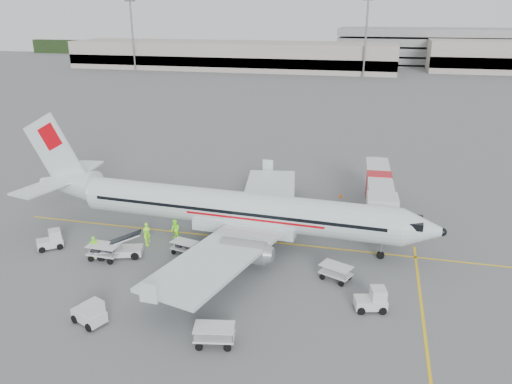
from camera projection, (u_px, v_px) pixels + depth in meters
ground at (251, 240)px, 44.09m from camera, size 360.00×360.00×0.00m
stripe_lead at (251, 240)px, 44.09m from camera, size 44.00×0.20×0.01m
stripe_cross at (422, 311)px, 33.68m from camera, size 0.20×20.00×0.01m
terminal_west at (231, 55)px, 170.05m from camera, size 110.00×22.00×9.00m
parking_garage at (425, 45)px, 182.10m from camera, size 62.00×24.00×14.00m
treeline at (357, 52)px, 202.72m from camera, size 300.00×3.00×6.00m
mast_west at (133, 36)px, 163.55m from camera, size 3.20×1.20×22.00m
mast_center at (366, 39)px, 146.86m from camera, size 3.20×1.20×22.00m
aircraft at (236, 186)px, 42.34m from camera, size 38.02×30.49×10.10m
jet_bridge at (378, 194)px, 49.10m from camera, size 3.87×16.08×4.18m
belt_loader at (119, 241)px, 40.72m from camera, size 5.30×3.31×2.69m
tug_fore at (371, 299)px, 33.57m from camera, size 2.35×1.69×1.63m
tug_mid at (89, 311)px, 32.14m from camera, size 2.53×2.03×1.71m
tug_aft at (49, 240)px, 42.26m from camera, size 2.36×2.24×1.61m
cart_loaded_a at (185, 247)px, 41.44m from camera, size 2.37×1.71×1.11m
cart_loaded_b at (104, 252)px, 40.42m from camera, size 2.58×1.59×1.32m
cart_empty_a at (214, 335)px, 30.12m from camera, size 2.67×1.88×1.27m
cart_empty_b at (336, 273)px, 37.39m from camera, size 2.66×2.18×1.20m
cone_nose at (411, 237)px, 43.99m from camera, size 0.38×0.38×0.62m
cone_port at (341, 195)px, 53.97m from camera, size 0.39×0.39×0.63m
crew_a at (147, 232)px, 43.43m from camera, size 0.75×0.61×1.78m
crew_b at (175, 230)px, 43.85m from camera, size 1.14×1.11×1.86m
crew_c at (147, 236)px, 42.72m from camera, size 0.83×1.22×1.74m
crew_d at (94, 247)px, 40.69m from camera, size 1.18×0.78×1.86m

